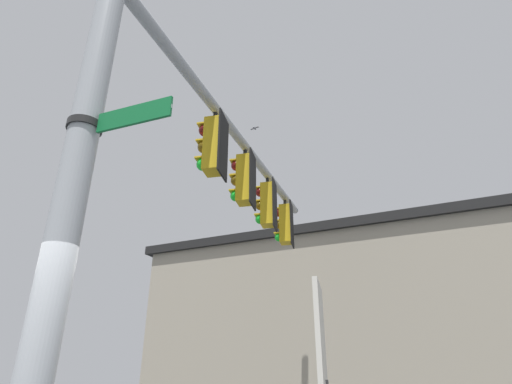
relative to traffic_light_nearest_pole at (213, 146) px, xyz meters
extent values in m
cylinder|color=#ADB2B7|center=(-2.86, 0.42, -1.82)|extent=(0.31, 0.31, 6.68)
cylinder|color=#ADB2B7|center=(1.25, -0.21, 0.80)|extent=(8.26, 1.46, 0.20)
cylinder|color=black|center=(0.00, -0.02, 0.61)|extent=(0.08, 0.08, 0.18)
cube|color=gold|center=(0.00, -0.02, -0.01)|extent=(0.36, 0.30, 1.05)
sphere|color=#590F0F|center=(0.00, 0.17, 0.34)|extent=(0.22, 0.22, 0.22)
cube|color=gold|center=(0.00, 0.19, 0.44)|extent=(0.24, 0.20, 0.03)
sphere|color=brown|center=(0.00, 0.17, -0.01)|extent=(0.22, 0.22, 0.22)
cube|color=gold|center=(0.00, 0.19, 0.09)|extent=(0.24, 0.20, 0.03)
sphere|color=#1EE533|center=(0.00, 0.17, -0.36)|extent=(0.22, 0.22, 0.22)
cube|color=gold|center=(0.00, 0.19, -0.26)|extent=(0.24, 0.20, 0.03)
cube|color=black|center=(0.00, -0.19, -0.01)|extent=(0.54, 0.03, 1.22)
cylinder|color=black|center=(1.44, -0.24, 0.61)|extent=(0.08, 0.08, 0.18)
cube|color=gold|center=(1.44, -0.24, -0.01)|extent=(0.36, 0.30, 1.05)
sphere|color=#590F0F|center=(1.44, -0.05, 0.34)|extent=(0.22, 0.22, 0.22)
cube|color=gold|center=(1.44, -0.03, 0.44)|extent=(0.24, 0.20, 0.03)
sphere|color=brown|center=(1.44, -0.05, -0.01)|extent=(0.22, 0.22, 0.22)
cube|color=gold|center=(1.44, -0.03, 0.09)|extent=(0.24, 0.20, 0.03)
sphere|color=#1EE533|center=(1.44, -0.05, -0.36)|extent=(0.22, 0.22, 0.22)
cube|color=gold|center=(1.44, -0.03, -0.26)|extent=(0.24, 0.20, 0.03)
cube|color=black|center=(1.44, -0.41, -0.01)|extent=(0.54, 0.03, 1.22)
cylinder|color=black|center=(2.88, -0.46, 0.61)|extent=(0.08, 0.08, 0.18)
cube|color=gold|center=(2.88, -0.46, -0.01)|extent=(0.36, 0.30, 1.05)
sphere|color=#590F0F|center=(2.88, -0.27, 0.34)|extent=(0.22, 0.22, 0.22)
cube|color=gold|center=(2.88, -0.25, 0.44)|extent=(0.24, 0.20, 0.03)
sphere|color=brown|center=(2.88, -0.27, -0.01)|extent=(0.22, 0.22, 0.22)
cube|color=gold|center=(2.88, -0.25, 0.09)|extent=(0.24, 0.20, 0.03)
sphere|color=#1EE533|center=(2.88, -0.27, -0.36)|extent=(0.22, 0.22, 0.22)
cube|color=gold|center=(2.88, -0.25, -0.26)|extent=(0.24, 0.20, 0.03)
cube|color=black|center=(2.88, -0.63, -0.01)|extent=(0.54, 0.03, 1.22)
cylinder|color=black|center=(4.32, -0.68, 0.61)|extent=(0.08, 0.08, 0.18)
cube|color=gold|center=(4.32, -0.68, -0.01)|extent=(0.36, 0.30, 1.05)
sphere|color=#590F0F|center=(4.32, -0.50, 0.34)|extent=(0.22, 0.22, 0.22)
cube|color=gold|center=(4.32, -0.48, 0.44)|extent=(0.24, 0.20, 0.03)
sphere|color=brown|center=(4.32, -0.50, -0.01)|extent=(0.22, 0.22, 0.22)
cube|color=gold|center=(4.32, -0.48, 0.09)|extent=(0.24, 0.20, 0.03)
sphere|color=#1EE533|center=(4.32, -0.50, -0.36)|extent=(0.22, 0.22, 0.22)
cube|color=gold|center=(4.32, -0.48, -0.26)|extent=(0.24, 0.20, 0.03)
cube|color=black|center=(4.32, -0.85, -0.01)|extent=(0.54, 0.03, 1.22)
cube|color=#147238|center=(-2.95, -0.18, -1.39)|extent=(0.16, 0.85, 0.22)
cube|color=white|center=(-2.95, -0.18, -1.39)|extent=(0.14, 0.84, 0.04)
cylinder|color=#262626|center=(-2.86, 0.42, -1.39)|extent=(0.35, 0.35, 0.08)
ellipsoid|color=gray|center=(5.96, 0.52, 4.25)|extent=(0.22, 0.12, 0.06)
cube|color=gray|center=(5.96, 0.54, 4.26)|extent=(0.13, 0.28, 0.06)
cube|color=gray|center=(5.95, 0.50, 4.26)|extent=(0.13, 0.28, 0.02)
cube|color=#A89E89|center=(10.28, -2.43, -2.33)|extent=(10.24, 14.63, 5.65)
cube|color=maroon|center=(14.28, -3.30, -2.05)|extent=(3.52, 11.93, 0.30)
cube|color=black|center=(10.28, -2.43, 0.64)|extent=(10.65, 15.21, 0.30)
cylinder|color=#4C3823|center=(15.03, -0.57, -2.93)|extent=(0.30, 0.30, 4.45)
sphere|color=#387533|center=(15.03, -0.57, 0.36)|extent=(3.05, 3.05, 3.05)
cube|color=silver|center=(-2.53, -1.84, -3.41)|extent=(0.60, 0.04, 0.76)
camera|label=1|loc=(-6.00, -2.05, -3.74)|focal=28.84mm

